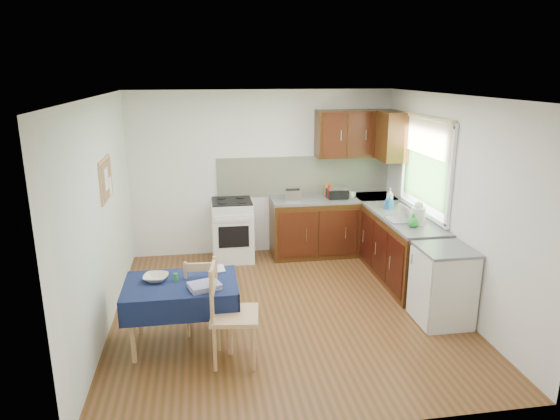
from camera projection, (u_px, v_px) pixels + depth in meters
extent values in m
plane|color=#503615|center=(285.00, 310.00, 5.97)|extent=(4.20, 4.20, 0.00)
cube|color=white|center=(286.00, 96.00, 5.29)|extent=(4.00, 4.20, 0.02)
cube|color=white|center=(262.00, 173.00, 7.63)|extent=(4.00, 0.02, 2.50)
cube|color=white|center=(334.00, 285.00, 3.63)|extent=(4.00, 0.02, 2.50)
cube|color=white|center=(101.00, 217.00, 5.33)|extent=(0.02, 4.20, 2.50)
cube|color=white|center=(451.00, 202.00, 5.93)|extent=(0.02, 4.20, 2.50)
cube|color=black|center=(333.00, 227.00, 7.72)|extent=(1.90, 0.60, 0.86)
cube|color=black|center=(401.00, 250.00, 6.73)|extent=(0.60, 1.70, 0.86)
cube|color=slate|center=(333.00, 199.00, 7.60)|extent=(1.90, 0.60, 0.04)
cube|color=slate|center=(403.00, 218.00, 6.61)|extent=(0.60, 1.70, 0.04)
cube|color=slate|center=(374.00, 197.00, 7.70)|extent=(0.60, 0.60, 0.04)
cube|color=#F3EECE|center=(304.00, 175.00, 7.72)|extent=(2.70, 0.02, 0.60)
cube|color=black|center=(356.00, 134.00, 7.51)|extent=(1.20, 0.35, 0.70)
cube|color=black|center=(393.00, 136.00, 7.17)|extent=(0.35, 0.50, 0.70)
cube|color=white|center=(232.00, 230.00, 7.48)|extent=(0.60, 0.60, 0.90)
cube|color=black|center=(232.00, 201.00, 7.36)|extent=(0.58, 0.58, 0.02)
cube|color=black|center=(234.00, 237.00, 7.19)|extent=(0.44, 0.01, 0.32)
cube|color=#284E20|center=(426.00, 171.00, 6.53)|extent=(0.01, 1.40, 0.85)
cube|color=white|center=(429.00, 120.00, 6.35)|extent=(0.04, 1.48, 0.06)
cube|color=white|center=(421.00, 211.00, 6.67)|extent=(0.04, 1.48, 0.06)
cube|color=tan|center=(426.00, 138.00, 6.41)|extent=(0.02, 1.36, 0.44)
cube|color=white|center=(443.00, 287.00, 5.59)|extent=(0.55, 0.58, 0.85)
cube|color=slate|center=(446.00, 249.00, 5.47)|extent=(0.58, 0.60, 0.03)
cube|color=tan|center=(106.00, 179.00, 5.52)|extent=(0.02, 0.62, 0.47)
cube|color=#9D6342|center=(107.00, 179.00, 5.52)|extent=(0.01, 0.56, 0.41)
cube|color=white|center=(106.00, 179.00, 5.44)|extent=(0.00, 0.18, 0.24)
cube|color=white|center=(110.00, 186.00, 5.67)|extent=(0.00, 0.15, 0.20)
cube|color=#0D1437|center=(181.00, 284.00, 5.06)|extent=(1.10, 0.73, 0.03)
cube|color=#0D1437|center=(180.00, 311.00, 4.73)|extent=(1.14, 0.02, 0.26)
cube|color=#0D1437|center=(182.00, 280.00, 5.45)|extent=(1.14, 0.02, 0.26)
cube|color=#0D1437|center=(125.00, 298.00, 5.01)|extent=(0.02, 0.77, 0.26)
cube|color=#0D1437|center=(236.00, 291.00, 5.18)|extent=(0.02, 0.77, 0.26)
cylinder|color=tan|center=(132.00, 332.00, 4.81)|extent=(0.05, 0.05, 0.66)
cylinder|color=tan|center=(230.00, 324.00, 4.95)|extent=(0.05, 0.05, 0.66)
cylinder|color=tan|center=(139.00, 305.00, 5.35)|extent=(0.05, 0.05, 0.66)
cylinder|color=tan|center=(227.00, 299.00, 5.50)|extent=(0.05, 0.05, 0.66)
cube|color=tan|center=(203.00, 295.00, 5.41)|extent=(0.41, 0.41, 0.04)
cube|color=tan|center=(201.00, 274.00, 5.17)|extent=(0.35, 0.05, 0.27)
cylinder|color=tan|center=(218.00, 305.00, 5.63)|extent=(0.03, 0.03, 0.41)
cylinder|color=tan|center=(190.00, 307.00, 5.60)|extent=(0.03, 0.03, 0.41)
cylinder|color=tan|center=(218.00, 318.00, 5.33)|extent=(0.03, 0.03, 0.41)
cylinder|color=tan|center=(188.00, 320.00, 5.30)|extent=(0.03, 0.03, 0.41)
cube|color=tan|center=(235.00, 315.00, 4.81)|extent=(0.51, 0.51, 0.04)
cube|color=tan|center=(213.00, 280.00, 4.70)|extent=(0.08, 0.41, 0.32)
cylinder|color=tan|center=(254.00, 347.00, 4.70)|extent=(0.04, 0.04, 0.48)
cylinder|color=tan|center=(254.00, 328.00, 5.05)|extent=(0.04, 0.04, 0.48)
cylinder|color=tan|center=(215.00, 348.00, 4.69)|extent=(0.04, 0.04, 0.48)
cylinder|color=tan|center=(218.00, 329.00, 5.04)|extent=(0.04, 0.04, 0.48)
cube|color=silver|center=(293.00, 195.00, 7.37)|extent=(0.24, 0.15, 0.17)
cube|color=black|center=(293.00, 189.00, 7.35)|extent=(0.21, 0.02, 0.02)
cube|color=black|center=(337.00, 194.00, 7.55)|extent=(0.30, 0.26, 0.14)
cube|color=silver|center=(337.00, 188.00, 7.52)|extent=(0.30, 0.26, 0.03)
cylinder|color=red|center=(329.00, 192.00, 7.48)|extent=(0.05, 0.05, 0.22)
cube|color=yellow|center=(329.00, 190.00, 7.72)|extent=(0.13, 0.09, 0.17)
cube|color=#97979D|center=(405.00, 220.00, 6.42)|extent=(0.43, 0.33, 0.02)
cylinder|color=white|center=(405.00, 213.00, 6.40)|extent=(0.05, 0.20, 0.20)
cylinder|color=white|center=(418.00, 216.00, 6.22)|extent=(0.18, 0.18, 0.22)
sphere|color=white|center=(419.00, 206.00, 6.18)|extent=(0.11, 0.11, 0.11)
imported|color=white|center=(352.00, 195.00, 7.57)|extent=(0.13, 0.13, 0.09)
imported|color=white|center=(390.00, 197.00, 7.06)|extent=(0.12, 0.12, 0.27)
imported|color=#1E60AF|center=(389.00, 202.00, 6.94)|extent=(0.12, 0.12, 0.19)
imported|color=green|center=(413.00, 220.00, 6.13)|extent=(0.15, 0.15, 0.18)
imported|color=beige|center=(156.00, 278.00, 5.10)|extent=(0.29, 0.29, 0.06)
imported|color=white|center=(210.00, 270.00, 5.37)|extent=(0.17, 0.22, 0.02)
cylinder|color=#278F40|center=(176.00, 277.00, 5.08)|extent=(0.04, 0.04, 0.08)
cube|color=navy|center=(205.00, 286.00, 4.91)|extent=(0.35, 0.31, 0.05)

